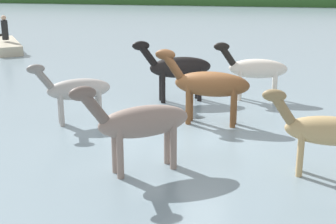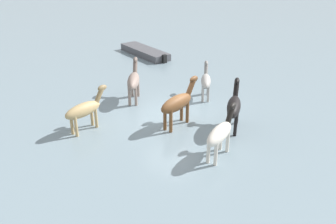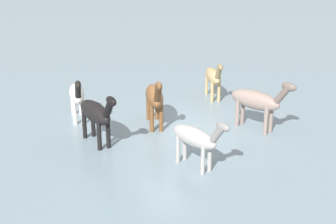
# 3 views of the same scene
# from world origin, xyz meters

# --- Properties ---
(ground_plane) EXTENTS (216.46, 216.46, 0.00)m
(ground_plane) POSITION_xyz_m (0.00, 0.00, 0.00)
(ground_plane) COLOR gray
(horse_pinto_flank) EXTENTS (2.62, 0.75, 2.03)m
(horse_pinto_flank) POSITION_xyz_m (0.62, 0.68, 1.12)
(horse_pinto_flank) COLOR brown
(horse_pinto_flank) RESTS_ON ground_plane
(horse_rear_stallion) EXTENTS (2.34, 0.69, 1.81)m
(horse_rear_stallion) POSITION_xyz_m (3.28, -2.41, 1.00)
(horse_rear_stallion) COLOR tan
(horse_rear_stallion) RESTS_ON ground_plane
(horse_gray_outer) EXTENTS (2.49, 1.26, 1.96)m
(horse_gray_outer) POSITION_xyz_m (-0.53, 2.86, 1.08)
(horse_gray_outer) COLOR black
(horse_gray_outer) RESTS_ON ground_plane
(horse_dark_mare) EXTENTS (2.11, 1.39, 1.73)m
(horse_dark_mare) POSITION_xyz_m (-2.95, 0.16, 0.95)
(horse_dark_mare) COLOR #9E9993
(horse_dark_mare) RESTS_ON ground_plane
(horse_dun_straggler) EXTENTS (2.36, 1.75, 2.00)m
(horse_dun_straggler) POSITION_xyz_m (-0.52, -2.78, 1.10)
(horse_dun_straggler) COLOR gray
(horse_dun_straggler) RESTS_ON ground_plane
(horse_lead) EXTENTS (2.37, 0.62, 1.84)m
(horse_lead) POSITION_xyz_m (1.89, 3.41, 1.01)
(horse_lead) COLOR silver
(horse_lead) RESTS_ON ground_plane
(boat_tender_starboard) EXTENTS (2.82, 5.02, 0.74)m
(boat_tender_starboard) POSITION_xyz_m (-7.57, -7.54, 0.17)
(boat_tender_starboard) COLOR #4C4C51
(boat_tender_starboard) RESTS_ON ground_plane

